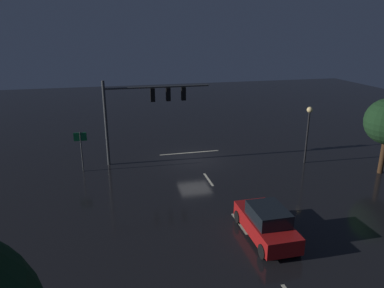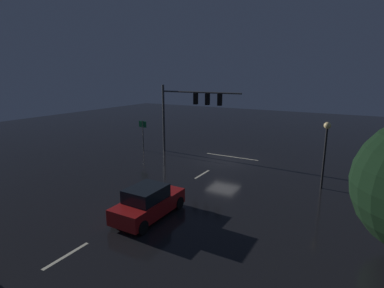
{
  "view_description": "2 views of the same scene",
  "coord_description": "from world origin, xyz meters",
  "px_view_note": "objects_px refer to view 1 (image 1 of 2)",
  "views": [
    {
      "loc": [
        6.41,
        25.77,
        9.95
      ],
      "look_at": [
        0.75,
        2.25,
        2.08
      ],
      "focal_mm": 33.47,
      "sensor_mm": 36.0,
      "label": 1
    },
    {
      "loc": [
        -10.03,
        23.05,
        7.3
      ],
      "look_at": [
        1.17,
        3.47,
        2.1
      ],
      "focal_mm": 28.21,
      "sensor_mm": 36.0,
      "label": 2
    }
  ],
  "objects_px": {
    "route_sign": "(81,143)",
    "street_lamp_left_kerb": "(308,123)",
    "traffic_signal_assembly": "(145,103)",
    "car_approaching": "(266,223)"
  },
  "relations": [
    {
      "from": "route_sign",
      "to": "street_lamp_left_kerb",
      "type": "bearing_deg",
      "value": 172.44
    },
    {
      "from": "traffic_signal_assembly",
      "to": "car_approaching",
      "type": "xyz_separation_m",
      "value": [
        -4.5,
        12.05,
        -3.81
      ]
    },
    {
      "from": "car_approaching",
      "to": "route_sign",
      "type": "bearing_deg",
      "value": -50.23
    },
    {
      "from": "traffic_signal_assembly",
      "to": "route_sign",
      "type": "xyz_separation_m",
      "value": [
        4.74,
        0.95,
        -2.47
      ]
    },
    {
      "from": "car_approaching",
      "to": "route_sign",
      "type": "height_order",
      "value": "route_sign"
    },
    {
      "from": "street_lamp_left_kerb",
      "to": "route_sign",
      "type": "height_order",
      "value": "street_lamp_left_kerb"
    },
    {
      "from": "traffic_signal_assembly",
      "to": "route_sign",
      "type": "relative_size",
      "value": 2.66
    },
    {
      "from": "car_approaching",
      "to": "street_lamp_left_kerb",
      "type": "relative_size",
      "value": 0.99
    },
    {
      "from": "traffic_signal_assembly",
      "to": "street_lamp_left_kerb",
      "type": "xyz_separation_m",
      "value": [
        -11.84,
        3.15,
        -1.46
      ]
    },
    {
      "from": "car_approaching",
      "to": "route_sign",
      "type": "distance_m",
      "value": 14.51
    }
  ]
}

